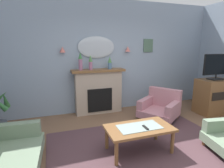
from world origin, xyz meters
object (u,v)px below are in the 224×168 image
at_px(fireplace, 99,92).
at_px(wall_mirror, 96,47).
at_px(mantel_vase_centre, 110,63).
at_px(tv_remote, 145,128).
at_px(wall_sconce_left, 62,50).
at_px(mantel_vase_right, 80,61).
at_px(tv_cabinet, 213,96).
at_px(wall_sconce_right, 128,49).
at_px(framed_picture, 148,46).
at_px(tv_flatscreen, 217,66).
at_px(armchair_in_corner, 160,107).
at_px(mantel_vase_left, 91,62).
at_px(coffee_table, 139,130).

distance_m(fireplace, wall_mirror, 1.15).
xyz_separation_m(mantel_vase_centre, tv_remote, (-0.06, -2.03, -0.87)).
bearing_deg(wall_sconce_left, tv_remote, -63.07).
xyz_separation_m(mantel_vase_right, tv_cabinet, (3.27, -0.96, -0.93)).
height_order(wall_sconce_right, framed_picture, framed_picture).
xyz_separation_m(mantel_vase_right, tv_flatscreen, (3.27, -0.98, -0.14)).
relative_size(framed_picture, armchair_in_corner, 0.32).
bearing_deg(wall_sconce_left, wall_mirror, 3.37).
bearing_deg(tv_remote, mantel_vase_right, 108.84).
xyz_separation_m(mantel_vase_right, wall_sconce_left, (-0.40, 0.12, 0.28)).
distance_m(mantel_vase_right, armchair_in_corner, 2.24).
distance_m(wall_sconce_right, tv_cabinet, 2.55).
bearing_deg(wall_mirror, mantel_vase_centre, -29.54).
bearing_deg(mantel_vase_right, mantel_vase_centre, 0.00).
bearing_deg(framed_picture, mantel_vase_left, -173.96).
xyz_separation_m(coffee_table, armchair_in_corner, (1.14, 1.10, -0.08)).
bearing_deg(tv_flatscreen, armchair_in_corner, 175.32).
bearing_deg(tv_flatscreen, wall_sconce_right, 150.86).
bearing_deg(fireplace, coffee_table, -85.04).
bearing_deg(mantel_vase_right, armchair_in_corner, -25.91).
xyz_separation_m(fireplace, mantel_vase_right, (-0.45, -0.03, 0.81)).
distance_m(mantel_vase_right, tv_remote, 2.34).
xyz_separation_m(wall_sconce_right, tv_cabinet, (1.97, -1.08, -1.21)).
height_order(fireplace, wall_sconce_right, wall_sconce_right).
bearing_deg(tv_cabinet, wall_sconce_right, 151.32).
relative_size(fireplace, wall_mirror, 1.42).
distance_m(fireplace, mantel_vase_right, 0.93).
distance_m(fireplace, tv_remote, 2.08).
xyz_separation_m(mantel_vase_left, tv_cabinet, (3.02, -0.96, -0.90)).
bearing_deg(tv_flatscreen, fireplace, 160.35).
distance_m(fireplace, framed_picture, 1.91).
xyz_separation_m(mantel_vase_left, wall_mirror, (0.20, 0.17, 0.36)).
bearing_deg(coffee_table, mantel_vase_centre, 86.25).
distance_m(wall_sconce_right, framed_picture, 0.66).
bearing_deg(tv_flatscreen, framed_picture, 138.74).
bearing_deg(mantel_vase_centre, fireplace, 174.61).
bearing_deg(tv_cabinet, armchair_in_corner, 176.10).
xyz_separation_m(mantel_vase_left, wall_sconce_right, (1.05, 0.12, 0.31)).
relative_size(mantel_vase_right, coffee_table, 0.39).
bearing_deg(armchair_in_corner, tv_remote, -132.27).
xyz_separation_m(fireplace, tv_cabinet, (2.82, -0.99, -0.12)).
relative_size(coffee_table, tv_cabinet, 1.22).
bearing_deg(mantel_vase_centre, wall_sconce_right, 12.31).
xyz_separation_m(tv_remote, tv_flatscreen, (2.58, 1.05, 0.79)).
height_order(mantel_vase_right, coffee_table, mantel_vase_right).
bearing_deg(wall_sconce_left, tv_cabinet, -16.37).
bearing_deg(mantel_vase_centre, tv_flatscreen, -21.22).
distance_m(framed_picture, tv_remote, 2.86).
relative_size(mantel_vase_left, framed_picture, 1.01).
bearing_deg(tv_cabinet, mantel_vase_centre, 159.19).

